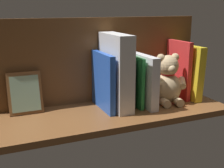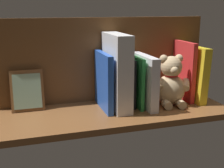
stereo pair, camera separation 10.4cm
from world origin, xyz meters
TOP-DOWN VIEW (x-y plane):
  - ground_plane at (0.00, 0.00)cm, footprint 84.99×31.27cm
  - shelf_back_panel at (0.00, -13.38)cm, footprint 84.99×1.50cm
  - book_0 at (-34.71, -3.34)cm, footprint 4.00×17.78cm
  - book_1 at (-31.33, -4.69)cm, footprint 1.79×15.08cm
  - teddy_bear at (-23.13, 0.12)cm, footprint 15.37×13.51cm
  - book_2 at (-13.05, -2.00)cm, footprint 3.16×20.48cm
  - book_3 at (-9.94, -3.65)cm, footprint 1.39×17.17cm
  - book_4 at (-7.36, -4.99)cm, footprint 2.10×14.48cm
  - dictionary_thick_white at (-2.52, -2.35)cm, footprint 5.81×19.57cm
  - book_5 at (2.27, -3.06)cm, footprint 1.99×18.34cm
  - picture_frame_leaning at (28.85, -9.38)cm, footprint 11.59×5.03cm

SIDE VIEW (x-z plane):
  - ground_plane at x=0.00cm, z-range -2.20..0.00cm
  - picture_frame_leaning at x=28.85cm, z-range -0.16..14.47cm
  - teddy_bear at x=-23.13cm, z-range -1.15..18.04cm
  - book_4 at x=-7.36cm, z-range 0.00..17.91cm
  - book_3 at x=-9.94cm, z-range 0.00..18.72cm
  - book_2 at x=-13.05cm, z-range 0.00..19.23cm
  - book_5 at x=2.27cm, z-range 0.00..20.56cm
  - book_0 at x=-34.71cm, z-range -0.05..21.46cm
  - book_1 at x=-31.33cm, z-range 0.00..23.19cm
  - dictionary_thick_white at x=-2.52cm, z-range 0.00..27.18cm
  - shelf_back_panel at x=0.00cm, z-range 0.00..32.43cm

